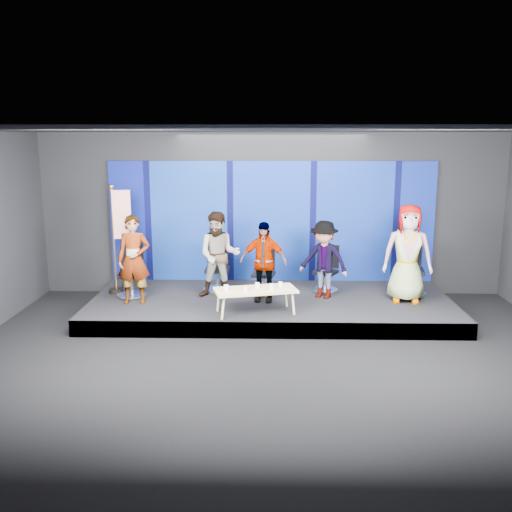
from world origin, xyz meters
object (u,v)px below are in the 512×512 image
(coffee_table, at_px, (255,291))
(panelist_a, at_px, (134,260))
(chair_b, at_px, (217,274))
(panelist_e, at_px, (408,253))
(chair_d, at_px, (326,276))
(mug_d, at_px, (272,287))
(chair_c, at_px, (264,279))
(panelist_b, at_px, (219,255))
(panelist_c, at_px, (263,262))
(chair_e, at_px, (409,276))
(chair_a, at_px, (132,279))
(mug_b, at_px, (245,289))
(mug_e, at_px, (281,284))
(panelist_d, at_px, (324,260))
(mug_c, at_px, (257,285))
(mug_a, at_px, (226,288))
(flag_stand, at_px, (119,236))

(coffee_table, bearing_deg, panelist_a, 165.69)
(chair_b, xyz_separation_m, panelist_e, (3.69, -0.69, 0.59))
(chair_d, bearing_deg, mug_d, -98.11)
(panelist_a, distance_m, panelist_e, 5.18)
(chair_c, distance_m, mug_d, 1.33)
(chair_b, height_order, panelist_e, panelist_e)
(chair_b, xyz_separation_m, panelist_b, (0.09, -0.50, 0.50))
(panelist_c, xyz_separation_m, chair_e, (2.92, 0.51, -0.39))
(mug_d, bearing_deg, chair_a, 158.60)
(mug_b, distance_m, mug_e, 0.71)
(chair_e, bearing_deg, panelist_d, -163.72)
(chair_c, distance_m, coffee_table, 1.30)
(mug_e, bearing_deg, panelist_b, 144.91)
(chair_e, relative_size, mug_d, 11.18)
(panelist_d, relative_size, mug_c, 15.99)
(chair_a, bearing_deg, mug_d, -24.31)
(panelist_b, relative_size, coffee_table, 1.09)
(panelist_d, distance_m, mug_e, 1.25)
(mug_b, bearing_deg, mug_c, 49.49)
(panelist_c, xyz_separation_m, mug_b, (-0.30, -0.95, -0.28))
(mug_c, distance_m, mug_d, 0.28)
(mug_c, xyz_separation_m, mug_e, (0.42, 0.11, -0.00))
(panelist_d, height_order, panelist_e, panelist_e)
(chair_e, bearing_deg, chair_a, -169.49)
(chair_c, xyz_separation_m, mug_c, (-0.10, -1.21, 0.18))
(mug_b, relative_size, mug_c, 1.03)
(chair_b, bearing_deg, chair_c, -12.88)
(panelist_d, height_order, coffee_table, panelist_d)
(chair_b, distance_m, mug_e, 1.84)
(chair_b, xyz_separation_m, mug_d, (1.11, -1.54, 0.15))
(panelist_e, bearing_deg, mug_a, -156.46)
(panelist_e, height_order, mug_e, panelist_e)
(chair_d, xyz_separation_m, mug_a, (-1.93, -1.65, 0.19))
(panelist_a, xyz_separation_m, flag_stand, (-0.43, 0.68, 0.32))
(chair_a, height_order, panelist_e, panelist_e)
(chair_d, distance_m, panelist_e, 1.74)
(panelist_b, relative_size, chair_d, 1.80)
(mug_a, distance_m, flag_stand, 2.71)
(panelist_c, bearing_deg, chair_c, 98.41)
(coffee_table, bearing_deg, panelist_d, 38.80)
(chair_c, xyz_separation_m, mug_b, (-0.31, -1.45, 0.18))
(chair_c, bearing_deg, panelist_e, -0.28)
(chair_c, height_order, panelist_e, panelist_e)
(panelist_d, bearing_deg, mug_e, -106.94)
(coffee_table, height_order, mug_c, mug_c)
(coffee_table, bearing_deg, mug_b, -137.27)
(chair_c, distance_m, chair_d, 1.30)
(flag_stand, bearing_deg, chair_c, -10.72)
(chair_b, bearing_deg, mug_a, -78.92)
(panelist_b, bearing_deg, panelist_e, -2.63)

